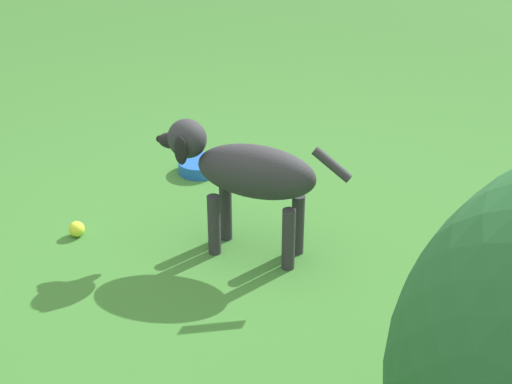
# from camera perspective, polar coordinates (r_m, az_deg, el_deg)

# --- Properties ---
(ground) EXTENTS (14.00, 14.00, 0.00)m
(ground) POSITION_cam_1_polar(r_m,az_deg,el_deg) (2.74, -0.86, -6.69)
(ground) COLOR #38722D
(dog) EXTENTS (0.80, 0.20, 0.54)m
(dog) POSITION_cam_1_polar(r_m,az_deg,el_deg) (2.71, -0.92, 1.63)
(dog) COLOR #2D2D33
(dog) RESTS_ON ground
(tennis_ball_1) EXTENTS (0.07, 0.07, 0.07)m
(tennis_ball_1) POSITION_cam_1_polar(r_m,az_deg,el_deg) (3.06, -14.37, -2.95)
(tennis_ball_1) COLOR #CADB33
(tennis_ball_1) RESTS_ON ground
(water_bowl) EXTENTS (0.22, 0.22, 0.06)m
(water_bowl) POSITION_cam_1_polar(r_m,az_deg,el_deg) (3.53, -4.55, 2.10)
(water_bowl) COLOR blue
(water_bowl) RESTS_ON ground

